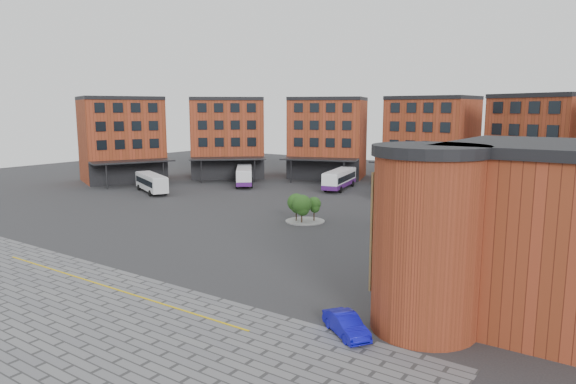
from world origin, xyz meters
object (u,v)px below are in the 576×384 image
Objects in this scene: bus_b at (244,175)px; bus_e at (477,197)px; bus_c at (340,179)px; bus_d at (399,187)px; tree_island at (302,206)px; bus_a at (151,182)px; blue_car at (346,324)px; bus_f at (533,216)px.

bus_b is 0.87× the size of bus_e.
bus_e is (22.41, -5.11, 0.07)m from bus_c.
bus_e is at bearing -15.52° from bus_d.
bus_a is (-29.99, 4.30, -0.22)m from tree_island.
bus_a is at bearing 171.84° from tree_island.
bus_c is at bearing -23.41° from bus_a.
tree_island is 30.30m from bus_a.
blue_car is at bearing -62.00° from bus_e.
bus_c reaches higher than bus_d.
bus_f is at bearing 25.61° from tree_island.
tree_island reaches higher than bus_c.
bus_d is at bearing -173.89° from bus_e.
bus_b is at bearing -156.96° from bus_e.
tree_island reaches higher than bus_f.
bus_e reaches higher than bus_c.
bus_b is at bearing 142.07° from tree_island.
bus_f is (30.11, -13.05, -0.05)m from bus_c.
bus_a is 36.75m from bus_d.
bus_a is 0.97× the size of bus_f.
bus_f is (19.52, -11.49, 0.08)m from bus_d.
bus_a is at bearing -150.11° from bus_d.
bus_a reaches higher than bus_d.
bus_a is 15.42m from bus_b.
bus_b is 2.63× the size of blue_car.
tree_island is 28.83m from blue_car.
tree_island is 22.05m from bus_d.
bus_f is at bearing -48.73° from bus_b.
bus_c reaches higher than blue_car.
bus_b is 15.96m from bus_c.
bus_c is at bearing 109.55° from tree_island.
bus_e reaches higher than blue_car.
blue_car is (-4.01, -33.11, -0.97)m from bus_f.
blue_car is (41.19, -40.92, -1.01)m from bus_b.
bus_c reaches higher than bus_a.
bus_f is at bearing 27.99° from blue_car.
bus_b is at bearing 80.07° from blue_car.
tree_island reaches higher than bus_d.
bus_d is 2.66× the size of blue_car.
bus_c is 1.08× the size of bus_f.
tree_island reaches higher than blue_car.
bus_b reaches higher than bus_a.
bus_e reaches higher than bus_f.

